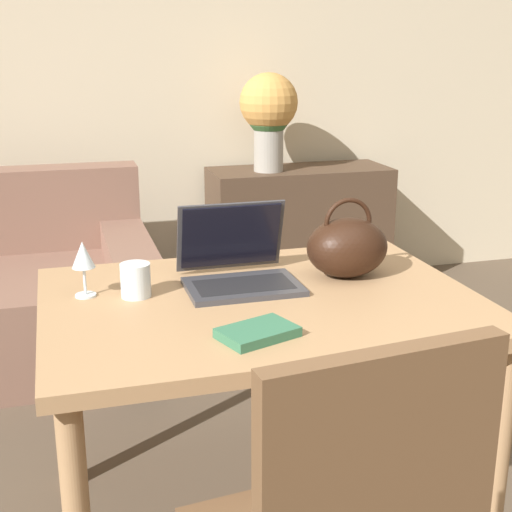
{
  "coord_description": "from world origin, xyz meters",
  "views": [
    {
      "loc": [
        -0.64,
        -0.94,
        1.4
      ],
      "look_at": [
        -0.13,
        0.82,
        0.85
      ],
      "focal_mm": 50.0,
      "sensor_mm": 36.0,
      "label": 1
    }
  ],
  "objects_px": {
    "flower_vase": "(269,111)",
    "laptop": "(237,262)",
    "drinking_glass": "(136,280)",
    "handbag": "(347,247)",
    "wine_glass": "(83,258)"
  },
  "relations": [
    {
      "from": "laptop",
      "to": "wine_glass",
      "type": "distance_m",
      "value": 0.44
    },
    {
      "from": "drinking_glass",
      "to": "laptop",
      "type": "bearing_deg",
      "value": 7.94
    },
    {
      "from": "laptop",
      "to": "flower_vase",
      "type": "bearing_deg",
      "value": 70.3
    },
    {
      "from": "wine_glass",
      "to": "handbag",
      "type": "relative_size",
      "value": 0.64
    },
    {
      "from": "flower_vase",
      "to": "laptop",
      "type": "bearing_deg",
      "value": -109.7
    },
    {
      "from": "handbag",
      "to": "flower_vase",
      "type": "bearing_deg",
      "value": 80.45
    },
    {
      "from": "flower_vase",
      "to": "handbag",
      "type": "bearing_deg",
      "value": -99.55
    },
    {
      "from": "drinking_glass",
      "to": "handbag",
      "type": "xyz_separation_m",
      "value": [
        0.63,
        0.01,
        0.04
      ]
    },
    {
      "from": "wine_glass",
      "to": "handbag",
      "type": "bearing_deg",
      "value": -2.46
    },
    {
      "from": "drinking_glass",
      "to": "wine_glass",
      "type": "height_order",
      "value": "wine_glass"
    },
    {
      "from": "wine_glass",
      "to": "drinking_glass",
      "type": "bearing_deg",
      "value": -16.44
    },
    {
      "from": "drinking_glass",
      "to": "flower_vase",
      "type": "height_order",
      "value": "flower_vase"
    },
    {
      "from": "laptop",
      "to": "drinking_glass",
      "type": "height_order",
      "value": "laptop"
    },
    {
      "from": "handbag",
      "to": "flower_vase",
      "type": "height_order",
      "value": "flower_vase"
    },
    {
      "from": "laptop",
      "to": "drinking_glass",
      "type": "xyz_separation_m",
      "value": [
        -0.3,
        -0.04,
        -0.01
      ]
    }
  ]
}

